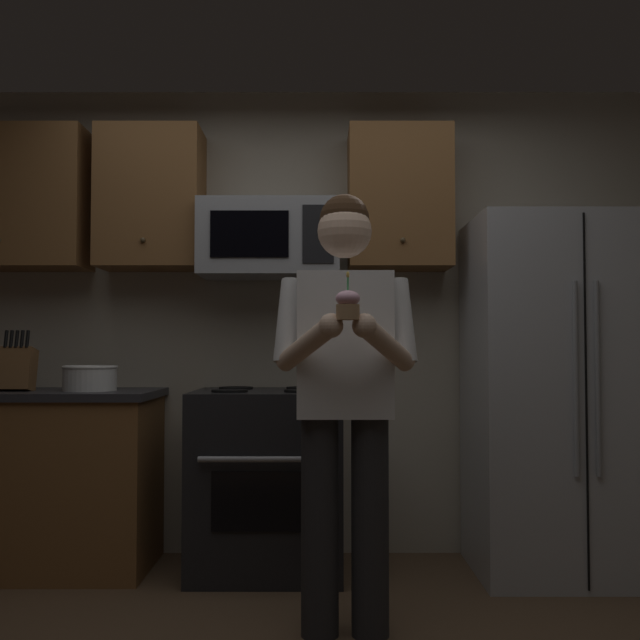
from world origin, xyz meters
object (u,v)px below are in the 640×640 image
at_px(refrigerator, 564,395).
at_px(person, 347,384).
at_px(microwave, 272,240).
at_px(oven_range, 270,480).
at_px(bowl_large_white, 93,377).
at_px(knife_block, 21,368).
at_px(cupcake, 350,305).

bearing_deg(refrigerator, person, -143.64).
xyz_separation_m(microwave, refrigerator, (1.50, -0.16, -0.82)).
xyz_separation_m(refrigerator, person, (-1.13, -0.83, 0.10)).
xyz_separation_m(oven_range, person, (0.37, -0.87, 0.53)).
bearing_deg(oven_range, bowl_large_white, -178.69).
height_order(oven_range, refrigerator, refrigerator).
bearing_deg(microwave, refrigerator, -6.03).
distance_m(knife_block, bowl_large_white, 0.37).
height_order(oven_range, bowl_large_white, bowl_large_white).
relative_size(refrigerator, person, 1.02).
xyz_separation_m(knife_block, cupcake, (1.65, -1.17, 0.26)).
bearing_deg(bowl_large_white, knife_block, -178.65).
height_order(microwave, refrigerator, microwave).
distance_m(bowl_large_white, cupcake, 1.77).
relative_size(microwave, knife_block, 2.31).
distance_m(microwave, person, 1.28).
height_order(knife_block, bowl_large_white, knife_block).
xyz_separation_m(refrigerator, bowl_large_white, (-2.41, 0.02, 0.09)).
distance_m(refrigerator, knife_block, 2.78).
bearing_deg(knife_block, cupcake, -35.38).
xyz_separation_m(microwave, cupcake, (0.37, -1.32, -0.43)).
xyz_separation_m(oven_range, bowl_large_white, (-0.91, -0.02, 0.53)).
bearing_deg(bowl_large_white, cupcake, -42.64).
xyz_separation_m(refrigerator, cupcake, (-1.13, -1.16, 0.39)).
height_order(oven_range, microwave, microwave).
bearing_deg(person, bowl_large_white, 146.41).
bearing_deg(bowl_large_white, person, -33.59).
height_order(refrigerator, person, refrigerator).
bearing_deg(oven_range, cupcake, -72.92).
height_order(person, cupcake, person).
bearing_deg(oven_range, refrigerator, -1.50).
bearing_deg(microwave, cupcake, -74.39).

